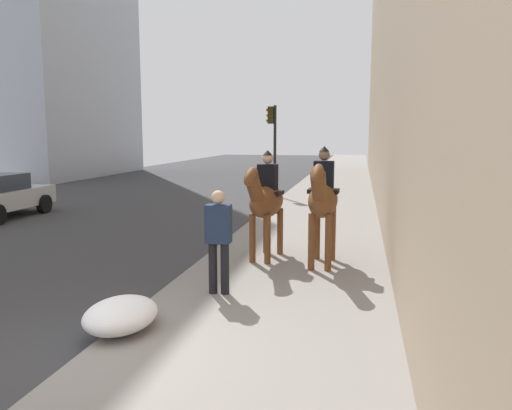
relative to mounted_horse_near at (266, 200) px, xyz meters
name	(u,v)px	position (x,y,z in m)	size (l,w,h in m)	color
sidewalk_slab	(234,375)	(-5.04, -0.58, -1.31)	(120.00, 3.81, 0.12)	gray
mounted_horse_near	(266,200)	(0.00, 0.00, 0.00)	(2.15, 0.75, 2.26)	brown
mounted_horse_far	(323,199)	(-0.31, -1.19, 0.09)	(2.15, 0.61, 2.36)	brown
pedestrian_greeting	(219,235)	(-2.45, 0.32, -0.27)	(0.27, 0.41, 1.70)	black
traffic_light_near_curb	(273,137)	(10.78, 1.71, 1.24)	(0.20, 0.44, 3.88)	black
snow_pile_near	(121,315)	(-4.22, 1.17, -1.04)	(1.20, 0.92, 0.41)	white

